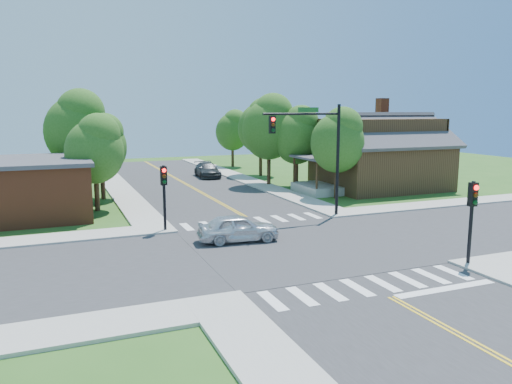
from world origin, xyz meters
name	(u,v)px	position (x,y,z in m)	size (l,w,h in m)	color
ground	(298,247)	(0.00, 0.00, 0.00)	(100.00, 100.00, 0.00)	#2B571B
road_ns	(298,246)	(0.00, 0.00, 0.02)	(10.00, 90.00, 0.04)	#2D2D30
road_ew	(298,246)	(0.00, 0.00, 0.03)	(90.00, 10.00, 0.04)	#2D2D30
intersection_patch	(298,247)	(0.00, 0.00, 0.00)	(10.20, 10.20, 0.06)	#2D2D30
sidewalk_ne	(374,185)	(15.82, 15.82, 0.07)	(40.00, 40.00, 0.14)	#9E9B93
crosswalk_north	(253,221)	(0.00, 6.20, 0.05)	(8.85, 2.00, 0.01)	white
crosswalk_south	(370,285)	(0.00, -6.20, 0.05)	(8.85, 2.00, 0.01)	white
centerline	(298,246)	(0.00, 0.00, 0.05)	(0.30, 90.00, 0.01)	yellow
stop_bar	(446,290)	(2.50, -7.60, 0.00)	(4.60, 0.45, 0.09)	white
signal_mast_ne	(315,142)	(3.91, 5.59, 4.85)	(5.30, 0.42, 7.20)	black
signal_pole_se	(472,207)	(5.60, -5.62, 2.66)	(0.34, 0.42, 3.80)	black
signal_pole_nw	(164,186)	(-5.60, 5.58, 2.66)	(0.34, 0.42, 3.80)	black
house_ne	(380,151)	(15.11, 14.23, 3.33)	(13.05, 8.80, 7.11)	#372213
building_nw	(5,189)	(-14.20, 13.20, 1.88)	(10.40, 8.40, 3.73)	brown
tree_e_a	(339,139)	(9.17, 11.35, 4.65)	(4.18, 3.97, 7.10)	#382314
tree_e_b	(298,134)	(8.89, 17.69, 4.76)	(4.27, 4.06, 7.26)	#382314
tree_e_c	(262,125)	(8.92, 26.08, 5.30)	(4.75, 4.52, 8.08)	#382314
tree_e_d	(233,129)	(8.96, 34.98, 4.52)	(4.06, 3.85, 6.90)	#382314
tree_w_a	(96,147)	(-8.55, 13.32, 4.36)	(3.92, 3.72, 6.66)	#382314
tree_w_b	(78,126)	(-9.29, 19.54, 5.57)	(5.00, 4.75, 8.49)	#382314
tree_w_c	(74,133)	(-9.30, 28.26, 4.72)	(4.24, 4.03, 7.21)	#382314
tree_w_d	(76,130)	(-8.73, 36.81, 4.62)	(4.15, 3.94, 7.05)	#382314
tree_house	(270,125)	(6.97, 19.46, 5.46)	(4.90, 4.66, 8.34)	#382314
tree_bldg	(102,143)	(-7.74, 17.83, 4.34)	(3.90, 3.70, 6.63)	#382314
car_silver	(238,229)	(-2.50, 2.03, 0.72)	(4.40, 2.16, 1.44)	silver
car_dgrey	(207,170)	(3.23, 26.83, 0.73)	(2.43, 5.16, 1.46)	#2F3235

